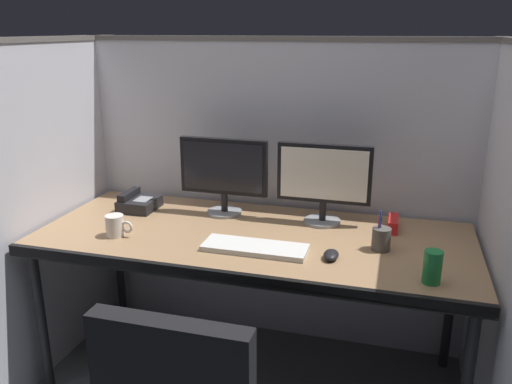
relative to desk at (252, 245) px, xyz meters
name	(u,v)px	position (x,y,z in m)	size (l,w,h in m)	color
cubicle_partition_rear	(277,194)	(0.00, 0.46, 0.10)	(2.21, 0.06, 1.57)	silver
cubicle_partition_left	(44,211)	(-0.99, -0.09, 0.10)	(0.06, 1.41, 1.57)	silver
cubicle_partition_right	(503,259)	(0.99, -0.09, 0.10)	(0.06, 1.41, 1.57)	silver
desk	(252,245)	(0.00, 0.00, 0.00)	(1.90, 0.80, 0.74)	#997551
monitor_left	(224,171)	(-0.21, 0.23, 0.27)	(0.43, 0.17, 0.37)	gray
monitor_right	(324,178)	(0.27, 0.23, 0.27)	(0.43, 0.17, 0.37)	gray
keyboard_main	(255,248)	(0.06, -0.15, 0.06)	(0.43, 0.15, 0.02)	silver
computer_mouse	(331,255)	(0.37, -0.15, 0.07)	(0.06, 0.10, 0.04)	black
red_stapler	(393,224)	(0.59, 0.24, 0.08)	(0.04, 0.15, 0.06)	red
soda_can	(433,267)	(0.74, -0.26, 0.11)	(0.07, 0.07, 0.12)	#197233
coffee_mug	(116,226)	(-0.57, -0.17, 0.10)	(0.13, 0.08, 0.09)	silver
pen_cup	(381,239)	(0.55, -0.01, 0.10)	(0.08, 0.08, 0.17)	#4C4742
desk_phone	(138,203)	(-0.65, 0.18, 0.08)	(0.17, 0.19, 0.09)	black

